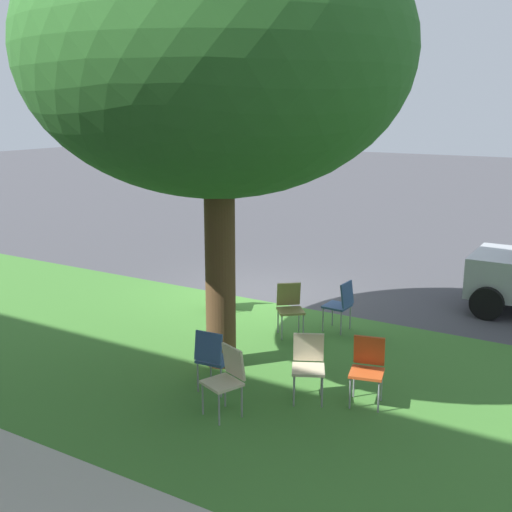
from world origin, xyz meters
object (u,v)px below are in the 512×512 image
chair_5 (221,282)px  chair_6 (213,356)px  chair_1 (308,362)px  street_tree (217,53)px  chair_2 (290,305)px  chair_0 (341,302)px  chair_3 (227,376)px  chair_4 (368,365)px

chair_5 → chair_6: (-1.91, 3.03, 0.00)m
chair_1 → chair_5: same height
street_tree → chair_2: street_tree is taller
chair_0 → chair_3: 3.50m
chair_2 → chair_5: bearing=-17.6°
chair_2 → chair_5: 1.86m
chair_2 → chair_4: same height
chair_0 → chair_6: same height
chair_2 → chair_4: size_ratio=1.00×
chair_3 → chair_4: size_ratio=1.00×
chair_0 → chair_3: bearing=89.7°
chair_3 → chair_5: size_ratio=1.00×
chair_5 → chair_6: 3.59m
chair_0 → chair_4: size_ratio=1.00×
chair_3 → chair_1: bearing=-126.3°
street_tree → chair_4: bearing=178.1°
chair_4 → chair_6: (1.89, 0.77, 0.00)m
chair_1 → chair_6: (1.19, 0.48, 0.00)m
chair_2 → chair_5: (1.77, -0.56, 0.00)m
chair_0 → chair_1: bearing=104.2°
chair_6 → chair_3: bearing=139.6°
chair_1 → chair_6: size_ratio=1.00×
street_tree → chair_0: 4.62m
street_tree → chair_4: 4.57m
chair_2 → chair_0: bearing=-139.0°
chair_1 → chair_6: bearing=21.9°
chair_3 → chair_6: 0.68m
chair_3 → chair_4: bearing=-138.8°
chair_4 → chair_2: bearing=-39.9°
chair_1 → chair_3: (0.67, 0.91, 0.00)m
chair_4 → chair_6: bearing=22.1°
chair_3 → chair_6: bearing=-40.4°
street_tree → chair_6: 4.05m
chair_3 → chair_6: size_ratio=1.00×
chair_2 → chair_6: bearing=93.3°
chair_3 → chair_5: same height
street_tree → chair_6: street_tree is taller
chair_4 → chair_6: size_ratio=1.00×
street_tree → chair_3: street_tree is taller
street_tree → chair_6: bearing=117.2°
chair_5 → chair_0: bearing=-179.4°
chair_1 → chair_2: same height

